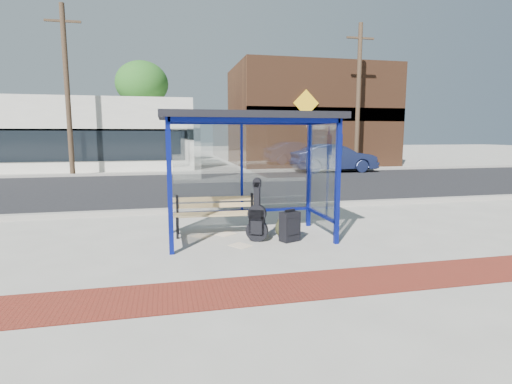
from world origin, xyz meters
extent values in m
plane|color=#B2ADA0|center=(0.00, 0.00, 0.00)|extent=(120.00, 120.00, 0.00)
cube|color=maroon|center=(0.00, -2.60, 0.01)|extent=(60.00, 1.00, 0.01)
cube|color=gray|center=(0.00, 2.90, 0.06)|extent=(60.00, 0.25, 0.12)
cube|color=black|center=(0.00, 8.00, 0.00)|extent=(60.00, 10.00, 0.00)
cube|color=gray|center=(0.00, 13.10, 0.06)|extent=(60.00, 0.25, 0.12)
cube|color=#B2ADA0|center=(0.00, 15.00, 0.00)|extent=(60.00, 4.00, 0.01)
cube|color=navy|center=(-1.50, -0.75, 1.15)|extent=(0.08, 0.08, 2.30)
cube|color=navy|center=(1.50, -0.75, 1.15)|extent=(0.08, 0.08, 2.30)
cube|color=navy|center=(-1.50, 0.75, 1.15)|extent=(0.08, 0.08, 2.30)
cube|color=navy|center=(1.50, 0.75, 1.15)|extent=(0.08, 0.08, 2.30)
cube|color=navy|center=(0.00, 0.75, 2.26)|extent=(3.00, 0.08, 0.08)
cube|color=navy|center=(0.00, -0.75, 2.26)|extent=(3.00, 0.08, 0.08)
cube|color=navy|center=(-1.50, 0.00, 2.26)|extent=(0.08, 1.50, 0.08)
cube|color=navy|center=(1.50, 0.00, 2.26)|extent=(0.08, 1.50, 0.08)
cube|color=navy|center=(0.00, 0.75, 0.40)|extent=(3.00, 0.08, 0.06)
cube|color=navy|center=(-1.50, 0.00, 0.40)|extent=(0.08, 1.50, 0.06)
cube|color=navy|center=(1.50, 0.00, 0.40)|extent=(0.08, 1.50, 0.06)
cube|color=navy|center=(0.00, 0.75, 1.35)|extent=(0.05, 0.05, 1.90)
cube|color=silver|center=(0.00, 0.75, 1.31)|extent=(2.84, 0.01, 1.82)
cube|color=silver|center=(-1.50, 0.00, 1.31)|extent=(0.02, 1.34, 1.82)
cube|color=silver|center=(1.50, 0.00, 1.31)|extent=(0.02, 1.34, 1.82)
cube|color=black|center=(0.00, 0.00, 2.36)|extent=(3.30, 1.80, 0.12)
cube|color=silver|center=(-9.00, 18.00, 2.00)|extent=(18.00, 6.00, 4.00)
cube|color=black|center=(-9.00, 15.05, 2.00)|extent=(18.00, 0.10, 0.60)
cube|color=black|center=(-9.00, 14.98, 1.40)|extent=(17.00, 0.04, 1.60)
cube|color=#59331E|center=(8.00, 18.50, 3.20)|extent=(10.00, 7.00, 6.40)
cube|color=black|center=(8.00, 15.05, 3.20)|extent=(10.00, 0.10, 0.80)
cube|color=yellow|center=(6.50, 14.95, 3.80)|extent=(1.56, 0.06, 1.56)
cylinder|color=#4C3826|center=(-3.00, 22.00, 2.50)|extent=(0.36, 0.36, 5.00)
ellipsoid|color=#1D5418|center=(-3.00, 22.00, 5.50)|extent=(3.60, 3.60, 3.06)
cylinder|color=#4C3826|center=(12.50, 22.00, 2.50)|extent=(0.36, 0.36, 5.00)
ellipsoid|color=#1D5418|center=(12.50, 22.00, 5.50)|extent=(3.60, 3.60, 3.06)
cylinder|color=#4C3826|center=(-6.00, 13.40, 4.00)|extent=(0.24, 0.24, 8.00)
cube|color=#4C3826|center=(-6.00, 13.40, 7.20)|extent=(1.60, 0.10, 0.10)
cylinder|color=#4C3826|center=(9.00, 13.40, 4.00)|extent=(0.24, 0.24, 8.00)
cube|color=#4C3826|center=(9.00, 13.40, 7.20)|extent=(1.60, 0.10, 0.10)
cube|color=black|center=(-1.37, 0.25, 0.21)|extent=(0.05, 0.05, 0.43)
cube|color=black|center=(-1.35, 0.63, 0.41)|extent=(0.05, 0.05, 0.81)
cube|color=black|center=(-1.36, 0.44, 0.21)|extent=(0.07, 0.39, 0.05)
cube|color=black|center=(0.15, 0.17, 0.21)|extent=(0.05, 0.05, 0.43)
cube|color=black|center=(0.17, 0.55, 0.41)|extent=(0.05, 0.05, 0.81)
cube|color=black|center=(0.16, 0.36, 0.21)|extent=(0.07, 0.39, 0.05)
cube|color=#DCBA7F|center=(-0.61, 0.24, 0.43)|extent=(1.72, 0.18, 0.03)
cube|color=#DCBA7F|center=(-0.60, 0.35, 0.43)|extent=(1.72, 0.18, 0.03)
cube|color=#DCBA7F|center=(-0.60, 0.45, 0.43)|extent=(1.72, 0.18, 0.03)
cube|color=#DCBA7F|center=(-0.59, 0.56, 0.43)|extent=(1.72, 0.18, 0.03)
cube|color=#DCBA7F|center=(-0.59, 0.60, 0.57)|extent=(1.72, 0.12, 0.10)
cube|color=#DCBA7F|center=(-0.59, 0.60, 0.71)|extent=(1.72, 0.12, 0.10)
cylinder|color=black|center=(0.10, -0.26, 0.21)|extent=(0.43, 0.28, 0.42)
cylinder|color=black|center=(0.10, -0.26, 0.54)|extent=(0.37, 0.25, 0.35)
cube|color=black|center=(0.10, -0.26, 0.37)|extent=(0.32, 0.23, 0.50)
cube|color=black|center=(0.10, -0.26, 0.87)|extent=(0.14, 0.14, 0.50)
cube|color=black|center=(0.10, -0.26, 1.09)|extent=(0.18, 0.15, 0.10)
cube|color=black|center=(0.71, -0.40, 0.29)|extent=(0.41, 0.34, 0.56)
cylinder|color=black|center=(0.58, -0.45, 0.03)|extent=(0.12, 0.21, 0.05)
cylinder|color=black|center=(0.83, -0.35, 0.03)|extent=(0.12, 0.21, 0.05)
cube|color=black|center=(0.71, -0.40, 0.60)|extent=(0.22, 0.12, 0.04)
cube|color=black|center=(0.75, -0.51, 0.30)|extent=(0.27, 0.12, 0.30)
ellipsoid|color=black|center=(0.66, -0.11, 0.18)|extent=(0.31, 0.22, 0.37)
ellipsoid|color=black|center=(0.66, -0.22, 0.13)|extent=(0.18, 0.13, 0.19)
cube|color=black|center=(0.66, -0.09, 0.36)|extent=(0.10, 0.04, 0.03)
cube|color=#0D1E91|center=(1.80, -0.04, 1.09)|extent=(0.07, 0.07, 2.18)
cube|color=#0D1E91|center=(1.84, -0.05, 1.82)|extent=(0.05, 0.27, 0.41)
cube|color=white|center=(-0.91, 0.35, 0.00)|extent=(0.47, 0.47, 0.01)
cube|color=white|center=(-0.27, -0.50, 0.00)|extent=(0.46, 0.48, 0.01)
cube|color=white|center=(-0.40, 0.40, 0.00)|extent=(0.48, 0.47, 0.01)
imported|color=#171E40|center=(7.27, 12.53, 0.74)|extent=(4.53, 1.64, 1.49)
cylinder|color=#9E0E0B|center=(10.28, 13.65, 0.31)|extent=(0.20, 0.20, 0.61)
sphere|color=#9E0E0B|center=(10.28, 13.65, 0.64)|extent=(0.22, 0.22, 0.22)
cylinder|color=#9E0E0B|center=(10.28, 13.65, 0.41)|extent=(0.34, 0.18, 0.10)
camera|label=1|loc=(-1.55, -7.47, 2.03)|focal=28.00mm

